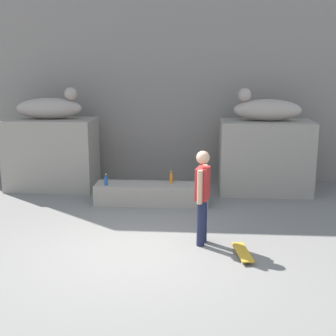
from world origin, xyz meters
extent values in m
plane|color=slate|center=(0.00, 0.00, 0.00)|extent=(40.00, 40.00, 0.00)
cube|color=gray|center=(0.00, 5.21, 3.48)|extent=(11.51, 0.60, 6.96)
cube|color=gray|center=(-2.66, 3.87, 0.88)|extent=(2.19, 1.19, 1.77)
cube|color=gray|center=(2.66, 3.87, 0.88)|extent=(2.19, 1.19, 1.77)
ellipsoid|color=#A7998C|center=(-2.66, 3.87, 2.03)|extent=(1.65, 0.73, 0.52)
sphere|color=#A7998C|center=(-2.11, 3.93, 2.39)|extent=(0.32, 0.32, 0.32)
ellipsoid|color=#A7998C|center=(2.66, 3.87, 2.03)|extent=(1.61, 0.60, 0.52)
sphere|color=#A7998C|center=(2.11, 3.89, 2.39)|extent=(0.32, 0.32, 0.32)
cube|color=gray|center=(0.00, 2.70, 0.23)|extent=(2.55, 0.67, 0.46)
cylinder|color=#1E233F|center=(1.12, 0.31, 0.41)|extent=(0.14, 0.14, 0.82)
cylinder|color=#1E233F|center=(1.16, 0.51, 0.41)|extent=(0.14, 0.14, 0.82)
cube|color=#B22626|center=(1.14, 0.41, 1.10)|extent=(0.27, 0.39, 0.56)
sphere|color=tan|center=(1.14, 0.41, 1.55)|extent=(0.23, 0.23, 0.23)
cylinder|color=tan|center=(1.09, 0.19, 1.09)|extent=(0.09, 0.09, 0.58)
cylinder|color=tan|center=(1.18, 0.63, 1.09)|extent=(0.09, 0.09, 0.58)
cube|color=gold|center=(1.82, -0.08, 0.07)|extent=(0.33, 0.82, 0.02)
cylinder|color=white|center=(1.70, 0.20, 0.03)|extent=(0.04, 0.06, 0.06)
cylinder|color=white|center=(1.84, 0.22, 0.03)|extent=(0.04, 0.06, 0.06)
cylinder|color=white|center=(1.79, -0.39, 0.03)|extent=(0.04, 0.06, 0.06)
cylinder|color=white|center=(1.93, -0.37, 0.03)|extent=(0.04, 0.06, 0.06)
cylinder|color=#194C99|center=(-1.00, 2.54, 0.55)|extent=(0.08, 0.08, 0.19)
cylinder|color=#194C99|center=(-1.00, 2.54, 0.67)|extent=(0.04, 0.04, 0.06)
cylinder|color=yellow|center=(-1.00, 2.54, 0.71)|extent=(0.04, 0.04, 0.01)
cylinder|color=orange|center=(0.43, 2.84, 0.56)|extent=(0.07, 0.07, 0.21)
cylinder|color=orange|center=(0.43, 2.84, 0.70)|extent=(0.03, 0.03, 0.06)
cylinder|color=yellow|center=(0.43, 2.84, 0.73)|extent=(0.04, 0.04, 0.01)
camera|label=1|loc=(1.11, -7.27, 3.12)|focal=49.25mm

